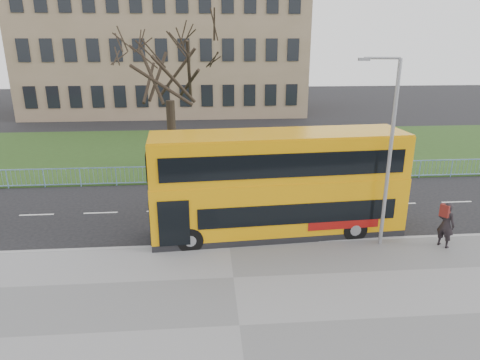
# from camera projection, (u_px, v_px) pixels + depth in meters

# --- Properties ---
(ground) EXTENTS (120.00, 120.00, 0.00)m
(ground) POSITION_uv_depth(u_px,v_px,m) (227.00, 230.00, 18.76)
(ground) COLOR black
(ground) RESTS_ON ground
(pavement) EXTENTS (80.00, 10.50, 0.12)m
(pavement) POSITION_uv_depth(u_px,v_px,m) (239.00, 327.00, 12.35)
(pavement) COLOR slate
(pavement) RESTS_ON ground
(kerb) EXTENTS (80.00, 0.20, 0.14)m
(kerb) POSITION_uv_depth(u_px,v_px,m) (229.00, 245.00, 17.27)
(kerb) COLOR gray
(kerb) RESTS_ON ground
(grass_verge) EXTENTS (80.00, 15.40, 0.08)m
(grass_verge) POSITION_uv_depth(u_px,v_px,m) (217.00, 150.00, 32.29)
(grass_verge) COLOR #253D16
(grass_verge) RESTS_ON ground
(guard_railing) EXTENTS (40.00, 0.12, 1.10)m
(guard_railing) POSITION_uv_depth(u_px,v_px,m) (221.00, 174.00, 24.84)
(guard_railing) COLOR #7AA4DA
(guard_railing) RESTS_ON ground
(bare_tree) EXTENTS (7.14, 7.14, 10.20)m
(bare_tree) POSITION_uv_depth(u_px,v_px,m) (169.00, 87.00, 26.38)
(bare_tree) COLOR black
(bare_tree) RESTS_ON grass_verge
(civic_building) EXTENTS (30.00, 15.00, 14.00)m
(civic_building) POSITION_uv_depth(u_px,v_px,m) (167.00, 49.00, 49.34)
(civic_building) COLOR #826C52
(civic_building) RESTS_ON ground
(yellow_bus) EXTENTS (10.56, 3.15, 4.37)m
(yellow_bus) POSITION_uv_depth(u_px,v_px,m) (278.00, 182.00, 17.71)
(yellow_bus) COLOR orange
(yellow_bus) RESTS_ON ground
(pedestrian) EXTENTS (0.74, 0.81, 1.85)m
(pedestrian) POSITION_uv_depth(u_px,v_px,m) (446.00, 225.00, 16.80)
(pedestrian) COLOR black
(pedestrian) RESTS_ON pavement
(street_lamp) EXTENTS (1.53, 0.39, 7.27)m
(street_lamp) POSITION_uv_depth(u_px,v_px,m) (388.00, 148.00, 16.06)
(street_lamp) COLOR gray
(street_lamp) RESTS_ON pavement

